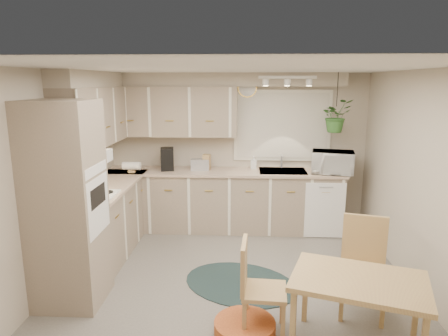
{
  "coord_description": "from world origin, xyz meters",
  "views": [
    {
      "loc": [
        0.1,
        -4.15,
        2.27
      ],
      "look_at": [
        -0.13,
        0.55,
        1.25
      ],
      "focal_mm": 32.0,
      "sensor_mm": 36.0,
      "label": 1
    }
  ],
  "objects_px": {
    "dining_table": "(357,316)",
    "braided_rug": "(241,283)",
    "chair_back": "(363,269)",
    "microwave": "(333,160)",
    "chair_left": "(264,288)",
    "pet_bed": "(245,328)"
  },
  "relations": [
    {
      "from": "pet_bed",
      "to": "dining_table",
      "type": "bearing_deg",
      "value": -11.1
    },
    {
      "from": "dining_table",
      "to": "braided_rug",
      "type": "distance_m",
      "value": 1.53
    },
    {
      "from": "chair_left",
      "to": "microwave",
      "type": "height_order",
      "value": "microwave"
    },
    {
      "from": "chair_left",
      "to": "pet_bed",
      "type": "bearing_deg",
      "value": -70.04
    },
    {
      "from": "chair_left",
      "to": "chair_back",
      "type": "distance_m",
      "value": 1.04
    },
    {
      "from": "chair_back",
      "to": "braided_rug",
      "type": "xyz_separation_m",
      "value": [
        -1.2,
        0.54,
        -0.48
      ]
    },
    {
      "from": "braided_rug",
      "to": "chair_left",
      "type": "bearing_deg",
      "value": -76.12
    },
    {
      "from": "chair_back",
      "to": "microwave",
      "type": "xyz_separation_m",
      "value": [
        0.13,
        2.19,
        0.66
      ]
    },
    {
      "from": "dining_table",
      "to": "microwave",
      "type": "distance_m",
      "value": 2.91
    },
    {
      "from": "chair_back",
      "to": "pet_bed",
      "type": "height_order",
      "value": "chair_back"
    },
    {
      "from": "dining_table",
      "to": "chair_left",
      "type": "relative_size",
      "value": 1.22
    },
    {
      "from": "chair_back",
      "to": "chair_left",
      "type": "bearing_deg",
      "value": 33.8
    },
    {
      "from": "microwave",
      "to": "pet_bed",
      "type": "bearing_deg",
      "value": -105.12
    },
    {
      "from": "chair_left",
      "to": "braided_rug",
      "type": "xyz_separation_m",
      "value": [
        -0.22,
        0.89,
        -0.44
      ]
    },
    {
      "from": "chair_left",
      "to": "chair_back",
      "type": "xyz_separation_m",
      "value": [
        0.98,
        0.35,
        0.04
      ]
    },
    {
      "from": "dining_table",
      "to": "pet_bed",
      "type": "bearing_deg",
      "value": 168.9
    },
    {
      "from": "dining_table",
      "to": "pet_bed",
      "type": "distance_m",
      "value": 0.99
    },
    {
      "from": "chair_left",
      "to": "braided_rug",
      "type": "relative_size",
      "value": 0.66
    },
    {
      "from": "braided_rug",
      "to": "pet_bed",
      "type": "height_order",
      "value": "pet_bed"
    },
    {
      "from": "pet_bed",
      "to": "microwave",
      "type": "bearing_deg",
      "value": 63.59
    },
    {
      "from": "dining_table",
      "to": "pet_bed",
      "type": "xyz_separation_m",
      "value": [
        -0.94,
        0.18,
        -0.27
      ]
    },
    {
      "from": "dining_table",
      "to": "chair_back",
      "type": "relative_size",
      "value": 1.12
    }
  ]
}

